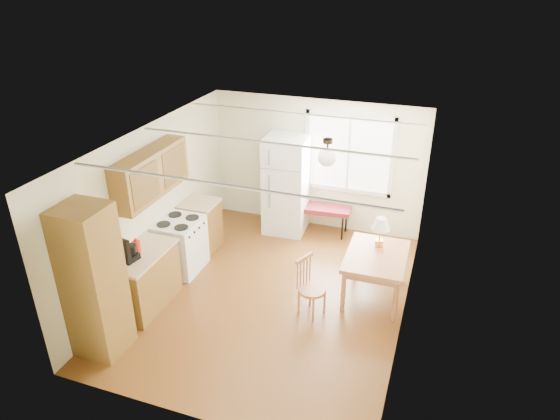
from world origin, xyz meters
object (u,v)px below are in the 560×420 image
at_px(bench, 320,209).
at_px(dining_table, 376,260).
at_px(refrigerator, 286,185).
at_px(chair, 308,282).

height_order(bench, dining_table, dining_table).
bearing_deg(dining_table, bench, 127.02).
height_order(refrigerator, chair, refrigerator).
relative_size(refrigerator, bench, 1.55).
distance_m(bench, chair, 2.47).
distance_m(dining_table, chair, 1.12).
relative_size(bench, dining_table, 1.00).
distance_m(refrigerator, bench, 0.78).
bearing_deg(dining_table, chair, -141.85).
height_order(refrigerator, dining_table, refrigerator).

